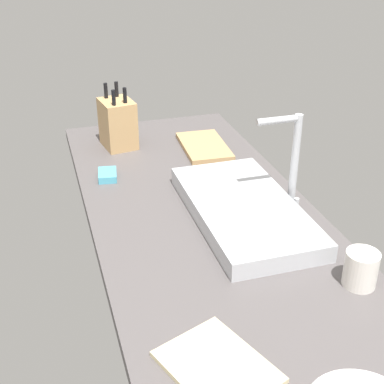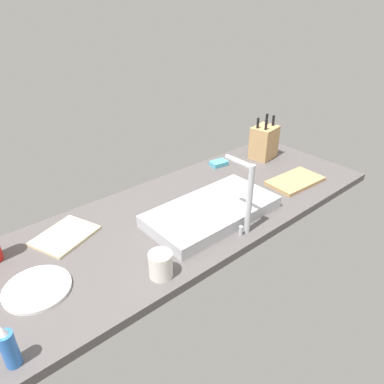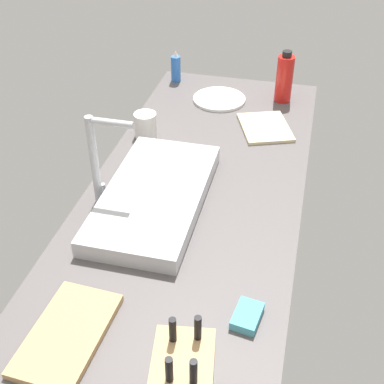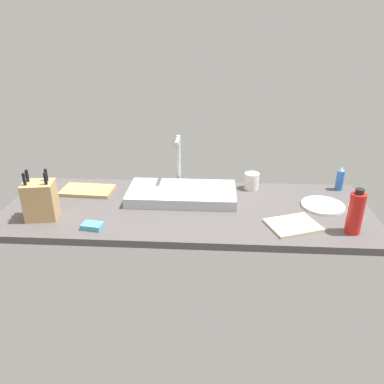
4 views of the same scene
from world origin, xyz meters
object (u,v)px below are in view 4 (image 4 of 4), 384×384
dinner_plate (323,205)px  dish_sponge (92,226)px  cutting_board (88,190)px  soap_bottle (340,179)px  knife_block (40,200)px  coffee_mug (252,181)px  water_bottle (355,213)px  faucet (179,158)px  dish_towel (293,225)px  sink_basin (182,194)px

dinner_plate → dish_sponge: 113.33cm
cutting_board → soap_bottle: soap_bottle is taller
knife_block → coffee_mug: size_ratio=2.60×
dish_sponge → water_bottle: bearing=1.8°
faucet → dish_sponge: 62.60cm
water_bottle → dish_towel: bearing=171.5°
dinner_plate → faucet: bearing=164.4°
knife_block → cutting_board: (11.71, 30.45, -8.32)cm
cutting_board → dish_towel: (105.59, -31.63, -0.30)cm
faucet → dinner_plate: faucet is taller
cutting_board → sink_basin: bearing=-5.3°
dinner_plate → cutting_board: bearing=175.2°
dish_towel → dish_sponge: 91.22cm
faucet → cutting_board: bearing=-168.0°
sink_basin → cutting_board: size_ratio=2.03×
sink_basin → knife_block: 69.35cm
soap_bottle → dish_sponge: soap_bottle is taller
cutting_board → dish_sponge: dish_sponge is taller
faucet → water_bottle: bearing=-29.4°
soap_bottle → water_bottle: 47.94cm
sink_basin → faucet: size_ratio=1.93×
dinner_plate → coffee_mug: coffee_mug is taller
faucet → soap_bottle: bearing=0.8°
sink_basin → faucet: (-2.99, 15.39, 14.47)cm
cutting_board → water_bottle: bearing=-15.1°
soap_bottle → dish_towel: bearing=-127.1°
dish_towel → coffee_mug: size_ratio=2.43×
sink_basin → coffee_mug: size_ratio=6.18×
sink_basin → faucet: faucet is taller
dish_towel → dinner_plate: bearing=48.6°
water_bottle → cutting_board: bearing=164.9°
sink_basin → soap_bottle: bearing=11.0°
faucet → coffee_mug: (40.58, -0.47, -12.54)cm
faucet → dish_towel: bearing=-36.9°
water_bottle → dinner_plate: water_bottle is taller
cutting_board → dish_towel: cutting_board is taller
faucet → coffee_mug: size_ratio=3.20×
faucet → soap_bottle: 89.71cm
faucet → knife_block: bearing=-146.2°
sink_basin → water_bottle: (78.32, -30.52, 7.10)cm
water_bottle → coffee_mug: size_ratio=2.30×
sink_basin → coffee_mug: coffee_mug is taller
faucet → coffee_mug: 42.47cm
knife_block → faucet: bearing=24.8°
faucet → soap_bottle: (89.02, 1.27, -11.04)cm
water_bottle → coffee_mug: (-40.74, 45.44, -5.17)cm
coffee_mug → dish_towel: bearing=-69.5°
coffee_mug → dish_sponge: bearing=-146.9°
dish_sponge → soap_bottle: bearing=22.3°
knife_block → cutting_board: 33.67cm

